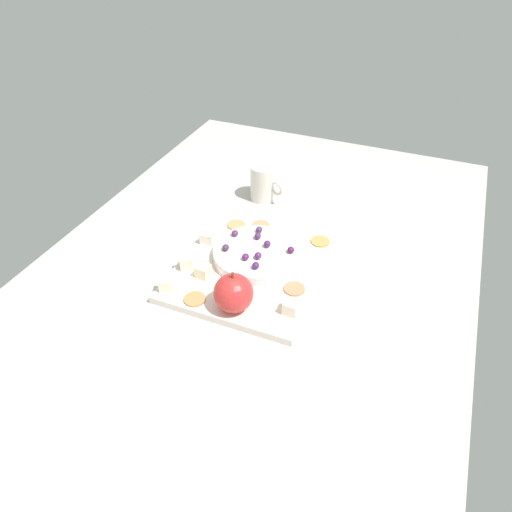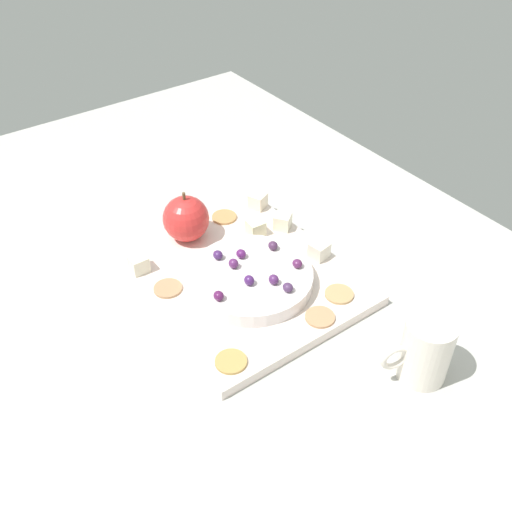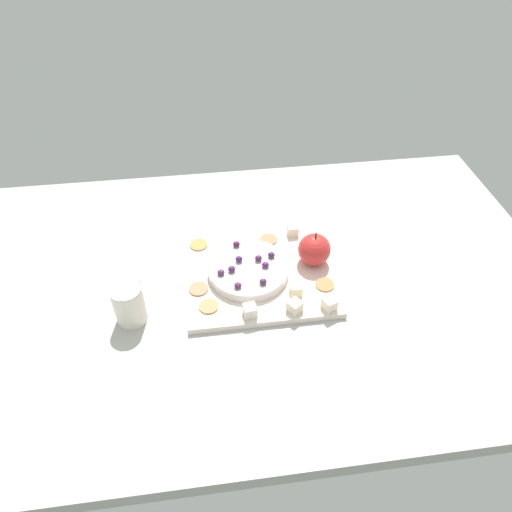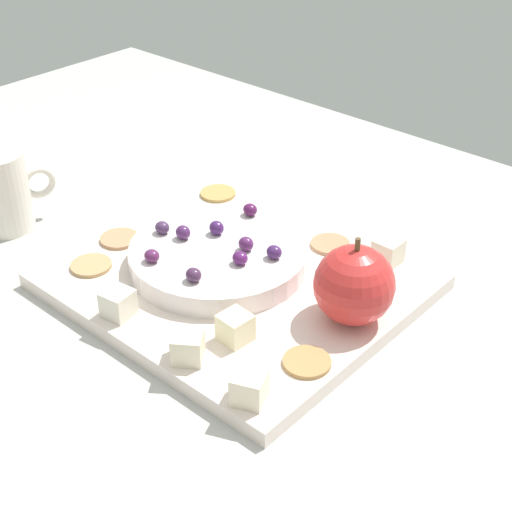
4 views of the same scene
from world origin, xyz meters
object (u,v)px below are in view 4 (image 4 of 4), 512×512
cheese_cube_2 (188,347)px  grape_3 (274,252)px  serving_dish (221,255)px  cracker_3 (330,244)px  grape_0 (250,210)px  grape_4 (217,228)px  cheese_cube_4 (249,388)px  cracker_0 (218,193)px  cracker_1 (307,362)px  cup (2,191)px  grape_6 (152,256)px  cheese_cube_1 (388,251)px  grape_2 (240,258)px  grape_1 (242,242)px  grape_7 (194,275)px  apple_whole (354,285)px  cheese_cube_3 (235,328)px  cracker_2 (120,239)px  cheese_cube_0 (118,303)px  grape_5 (162,228)px  cracker_4 (91,266)px  grape_8 (183,232)px  platter (238,284)px

cheese_cube_2 → grape_3: 15.13cm
serving_dish → cracker_3: size_ratio=4.34×
grape_0 → grape_4: grape_4 is taller
serving_dish → cheese_cube_4: cheese_cube_4 is taller
cracker_3 → cracker_0: bearing=-1.0°
cracker_1 → cup: size_ratio=0.45×
grape_6 → cheese_cube_2: bearing=151.6°
cheese_cube_1 → cracker_0: size_ratio=0.62×
grape_6 → grape_2: bearing=-141.1°
grape_1 → grape_3: 3.71cm
grape_2 → cup: size_ratio=0.17×
grape_7 → cup: cup is taller
apple_whole → cracker_0: 28.49cm
cheese_cube_4 → cracker_1: (-0.74, -6.68, -1.13)cm
cheese_cube_3 → grape_0: bearing=-52.0°
grape_3 → cheese_cube_1: bearing=-125.1°
cracker_1 → serving_dish: bearing=-21.1°
apple_whole → cracker_2: 28.14cm
cheese_cube_2 → cracker_2: bearing=-23.9°
cheese_cube_0 → cheese_cube_4: same height
cracker_3 → grape_3: size_ratio=2.64×
cracker_1 → cheese_cube_3: bearing=13.3°
grape_6 → cup: (23.06, 2.35, 0.13)cm
cheese_cube_0 → cheese_cube_3: bearing=-156.7°
apple_whole → grape_3: apple_whole is taller
grape_0 → cup: size_ratio=0.17×
apple_whole → cracker_0: size_ratio=1.78×
grape_2 → grape_6: bearing=38.9°
apple_whole → cheese_cube_3: 11.65cm
cheese_cube_4 → grape_7: (13.32, -6.81, 1.65)cm
serving_dish → grape_5: (6.37, 2.22, 1.81)cm
cracker_4 → apple_whole: bearing=-156.7°
cracker_0 → cracker_4: same height
cracker_4 → grape_0: 18.18cm
cheese_cube_2 → grape_0: (10.42, -19.67, 1.64)cm
grape_2 → apple_whole: bearing=-167.2°
grape_1 → cracker_2: bearing=20.5°
grape_6 → cup: size_ratio=0.17×
grape_1 → grape_8: (5.95, 2.71, 0.00)cm
apple_whole → grape_6: (18.73, 8.23, -0.87)cm
cheese_cube_1 → cheese_cube_2: bearing=80.1°
grape_4 → grape_8: same height
grape_3 → grape_6: (8.71, 8.60, -0.05)cm
platter → cheese_cube_0: 13.06cm
cheese_cube_1 → grape_2: size_ratio=1.63×
cracker_2 → grape_2: size_ratio=2.64×
cracker_3 → grape_0: bearing=24.3°
cheese_cube_4 → cracker_2: cheese_cube_4 is taller
cracker_3 → grape_8: 16.14cm
cheese_cube_3 → grape_4: 15.11cm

